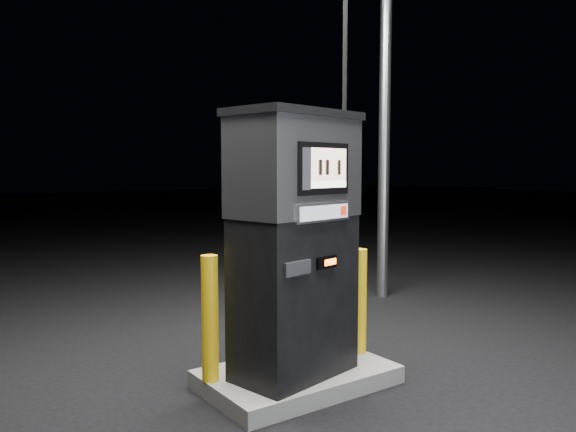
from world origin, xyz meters
TOP-DOWN VIEW (x-y plane):
  - ground at (0.00, 0.00)m, footprint 80.00×80.00m
  - pump_island at (0.00, 0.00)m, footprint 1.60×1.00m
  - fuel_dispenser at (-0.10, -0.09)m, footprint 1.26×0.86m
  - bollard_left at (-0.74, 0.19)m, footprint 0.18×0.18m
  - bollard_right at (0.73, 0.01)m, footprint 0.16×0.16m

SIDE VIEW (x-z plane):
  - ground at x=0.00m, z-range 0.00..0.00m
  - pump_island at x=0.00m, z-range 0.00..0.15m
  - bollard_right at x=0.73m, z-range 0.15..1.13m
  - bollard_left at x=-0.74m, z-range 0.15..1.18m
  - fuel_dispenser at x=-0.10m, z-range -1.00..3.55m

